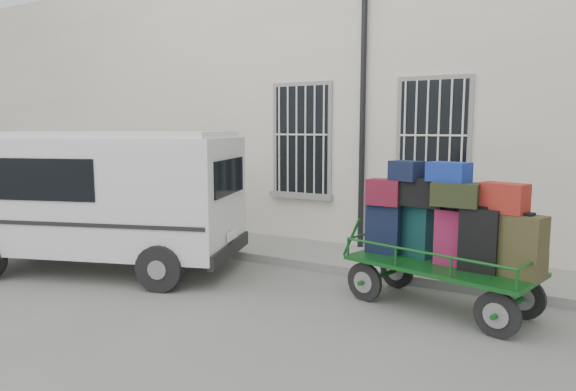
# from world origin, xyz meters

# --- Properties ---
(ground) EXTENTS (80.00, 80.00, 0.00)m
(ground) POSITION_xyz_m (0.00, 0.00, 0.00)
(ground) COLOR slate
(ground) RESTS_ON ground
(building) EXTENTS (24.00, 5.15, 6.00)m
(building) POSITION_xyz_m (0.00, 5.50, 3.00)
(building) COLOR beige
(building) RESTS_ON ground
(sidewalk) EXTENTS (24.00, 1.70, 0.15)m
(sidewalk) POSITION_xyz_m (0.00, 2.20, 0.07)
(sidewalk) COLOR gray
(sidewalk) RESTS_ON ground
(luggage_cart) EXTENTS (2.98, 1.72, 2.04)m
(luggage_cart) POSITION_xyz_m (3.09, 0.51, 1.07)
(luggage_cart) COLOR black
(luggage_cart) RESTS_ON ground
(van) EXTENTS (5.19, 3.43, 2.43)m
(van) POSITION_xyz_m (-2.64, -0.37, 1.39)
(van) COLOR silver
(van) RESTS_ON ground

